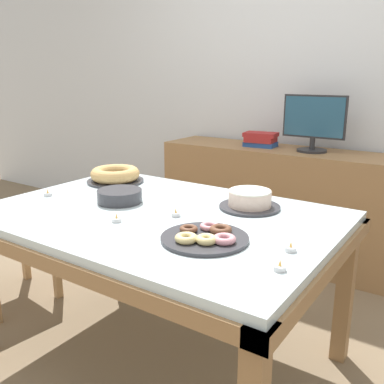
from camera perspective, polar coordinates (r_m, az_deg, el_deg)
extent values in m
plane|color=#7A664C|center=(2.22, -4.08, -21.03)|extent=(12.00, 12.00, 0.00)
cube|color=silver|center=(3.33, 14.98, 14.59)|extent=(8.00, 0.10, 2.60)
cube|color=silver|center=(1.88, -4.49, -3.20)|extent=(1.51, 1.04, 0.04)
cube|color=olive|center=(1.57, -15.96, -9.51)|extent=(1.54, 0.08, 0.06)
cube|color=olive|center=(2.29, 3.31, -1.07)|extent=(1.54, 0.08, 0.06)
cube|color=olive|center=(2.41, -18.21, -1.02)|extent=(0.08, 1.07, 0.06)
cube|color=olive|center=(1.58, 17.02, -9.45)|extent=(0.08, 1.07, 0.06)
cube|color=olive|center=(2.79, -9.66, -5.40)|extent=(0.07, 0.07, 0.67)
cube|color=olive|center=(2.15, 19.67, -12.72)|extent=(0.07, 0.07, 0.67)
cube|color=tan|center=(2.71, -23.63, -4.12)|extent=(0.47, 0.47, 0.04)
cube|color=tan|center=(2.72, -17.68, -9.01)|extent=(0.04, 0.04, 0.45)
cube|color=tan|center=(3.03, -21.48, -6.82)|extent=(0.04, 0.04, 0.45)
cube|color=olive|center=(3.18, 12.06, -1.61)|extent=(1.83, 0.44, 0.81)
cylinder|color=#262628|center=(3.03, 15.67, 5.35)|extent=(0.20, 0.20, 0.02)
cylinder|color=#262628|center=(3.02, 15.75, 6.34)|extent=(0.04, 0.04, 0.09)
cube|color=#262628|center=(3.00, 15.99, 9.64)|extent=(0.42, 0.02, 0.28)
cube|color=navy|center=(2.99, 15.91, 9.63)|extent=(0.40, 0.00, 0.26)
cube|color=#23478C|center=(3.17, 9.11, 6.31)|extent=(0.23, 0.16, 0.03)
cube|color=maroon|center=(3.16, 9.13, 6.96)|extent=(0.22, 0.18, 0.04)
cube|color=maroon|center=(3.16, 9.16, 7.58)|extent=(0.25, 0.18, 0.03)
cylinder|color=#333338|center=(1.94, 7.68, -1.98)|extent=(0.27, 0.27, 0.01)
cylinder|color=beige|center=(1.93, 7.72, -0.88)|extent=(0.19, 0.19, 0.07)
cylinder|color=white|center=(1.92, 7.76, 0.15)|extent=(0.19, 0.19, 0.01)
cylinder|color=#333338|center=(2.43, -10.16, 1.45)|extent=(0.31, 0.31, 0.01)
torus|color=tan|center=(2.42, -10.21, 2.40)|extent=(0.27, 0.27, 0.07)
cylinder|color=#333338|center=(1.56, 1.70, -6.19)|extent=(0.32, 0.32, 0.01)
torus|color=pink|center=(1.50, 4.32, -6.28)|extent=(0.08, 0.08, 0.03)
torus|color=brown|center=(1.59, 3.85, -5.02)|extent=(0.08, 0.08, 0.03)
torus|color=pink|center=(1.63, 2.34, -4.60)|extent=(0.07, 0.07, 0.02)
torus|color=brown|center=(1.60, -0.45, -4.94)|extent=(0.07, 0.07, 0.02)
torus|color=#EAD184|center=(1.51, -0.77, -6.17)|extent=(0.08, 0.08, 0.03)
torus|color=#EAD184|center=(1.49, 1.91, -6.34)|extent=(0.08, 0.08, 0.03)
cylinder|color=#333338|center=(2.04, -9.59, -1.20)|extent=(0.21, 0.21, 0.01)
cylinder|color=#333338|center=(2.04, -9.60, -0.93)|extent=(0.21, 0.21, 0.01)
cylinder|color=#333338|center=(2.04, -9.61, -0.66)|extent=(0.21, 0.21, 0.01)
cylinder|color=#333338|center=(2.04, -9.63, -0.39)|extent=(0.21, 0.21, 0.01)
cylinder|color=#333338|center=(2.03, -9.64, -0.12)|extent=(0.21, 0.21, 0.01)
cylinder|color=#333338|center=(2.03, -9.65, 0.15)|extent=(0.21, 0.21, 0.01)
cylinder|color=silver|center=(1.50, 13.01, -7.44)|extent=(0.04, 0.04, 0.02)
cylinder|color=white|center=(1.50, 13.02, -7.22)|extent=(0.03, 0.03, 0.00)
cone|color=#F9B74C|center=(1.49, 13.05, -6.76)|extent=(0.01, 0.01, 0.02)
cylinder|color=silver|center=(1.81, -2.17, -3.03)|extent=(0.04, 0.04, 0.02)
cylinder|color=white|center=(1.81, -2.17, -2.85)|extent=(0.03, 0.03, 0.00)
cone|color=#F9B74C|center=(1.81, -2.18, -2.46)|extent=(0.01, 0.01, 0.02)
cylinder|color=silver|center=(2.24, -18.67, -0.31)|extent=(0.04, 0.04, 0.02)
cylinder|color=white|center=(2.23, -18.69, -0.16)|extent=(0.03, 0.03, 0.00)
cone|color=#F9B74C|center=(2.23, -18.71, 0.16)|extent=(0.01, 0.01, 0.02)
cylinder|color=silver|center=(1.36, 11.62, -9.91)|extent=(0.04, 0.04, 0.02)
cylinder|color=white|center=(1.35, 11.64, -9.68)|extent=(0.03, 0.03, 0.00)
cone|color=#F9B74C|center=(1.35, 11.66, -9.18)|extent=(0.01, 0.01, 0.02)
cylinder|color=silver|center=(1.78, -10.02, -3.68)|extent=(0.04, 0.04, 0.02)
cylinder|color=white|center=(1.77, -10.03, -3.50)|extent=(0.03, 0.03, 0.00)
cone|color=#F9B74C|center=(1.77, -10.05, -3.10)|extent=(0.01, 0.01, 0.02)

